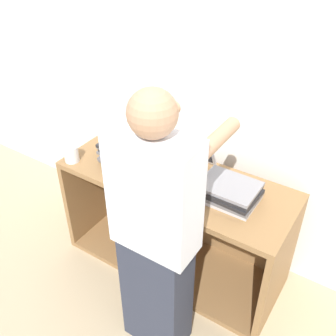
% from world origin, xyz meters
% --- Properties ---
extents(ground_plane, '(12.00, 12.00, 0.00)m').
position_xyz_m(ground_plane, '(0.00, 0.00, 0.00)').
color(ground_plane, tan).
extents(wall_back, '(8.00, 0.05, 2.40)m').
position_xyz_m(wall_back, '(0.00, 0.66, 1.20)').
color(wall_back, silver).
rests_on(wall_back, ground_plane).
extents(cart, '(1.44, 0.55, 0.73)m').
position_xyz_m(cart, '(0.00, 0.35, 0.37)').
color(cart, olive).
rests_on(cart, ground_plane).
extents(laptop_open, '(0.31, 0.35, 0.24)m').
position_xyz_m(laptop_open, '(0.00, 0.33, 0.78)').
color(laptop_open, '#B7B7BC').
rests_on(laptop_open, cart).
extents(laptop_stack_left, '(0.34, 0.27, 0.13)m').
position_xyz_m(laptop_stack_left, '(-0.34, 0.28, 0.80)').
color(laptop_stack_left, slate).
rests_on(laptop_stack_left, cart).
extents(laptop_stack_right, '(0.33, 0.26, 0.10)m').
position_xyz_m(laptop_stack_right, '(0.35, 0.27, 0.78)').
color(laptop_stack_right, '#B7B7BC').
rests_on(laptop_stack_right, cart).
extents(person, '(0.40, 0.52, 1.55)m').
position_xyz_m(person, '(0.21, -0.23, 0.77)').
color(person, '#2D3342').
rests_on(person, ground_plane).
extents(mug, '(0.09, 0.09, 0.10)m').
position_xyz_m(mug, '(-0.65, 0.08, 0.79)').
color(mug, white).
rests_on(mug, cart).
extents(inventory_tag, '(0.06, 0.02, 0.01)m').
position_xyz_m(inventory_tag, '(-0.34, 0.22, 0.87)').
color(inventory_tag, red).
rests_on(inventory_tag, laptop_stack_left).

